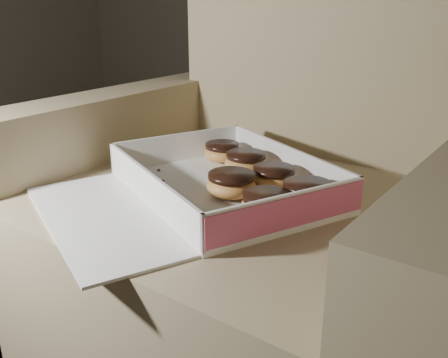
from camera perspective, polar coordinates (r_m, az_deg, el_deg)
armchair at (r=1.04m, az=4.01°, el=-6.73°), size 0.90×0.76×0.94m
bakery_box at (r=0.91m, az=-2.23°, el=-1.37°), size 0.55×0.59×0.07m
donut_a at (r=0.93m, az=5.71°, el=0.22°), size 0.08×0.08×0.04m
donut_b at (r=1.08m, az=-0.19°, el=3.15°), size 0.08×0.08×0.04m
donut_c at (r=0.81m, az=4.96°, el=-3.01°), size 0.09×0.09×0.04m
donut_d at (r=0.89m, az=0.84°, el=-0.58°), size 0.09×0.09×0.04m
donut_e at (r=0.85m, az=9.51°, el=-1.77°), size 0.09×0.09×0.05m
donut_f at (r=1.01m, az=2.52°, el=1.93°), size 0.09×0.09×0.04m
crumb_a at (r=0.77m, az=1.12°, el=-5.90°), size 0.01×0.01×0.00m
crumb_b at (r=0.82m, az=-4.07°, el=-4.17°), size 0.01×0.01×0.00m
crumb_c at (r=1.04m, az=-7.47°, el=1.02°), size 0.01×0.01×0.00m
crumb_d at (r=0.75m, az=1.41°, el=-6.44°), size 0.01×0.01×0.00m
crumb_e at (r=0.97m, az=-7.02°, el=-0.20°), size 0.01×0.01×0.00m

